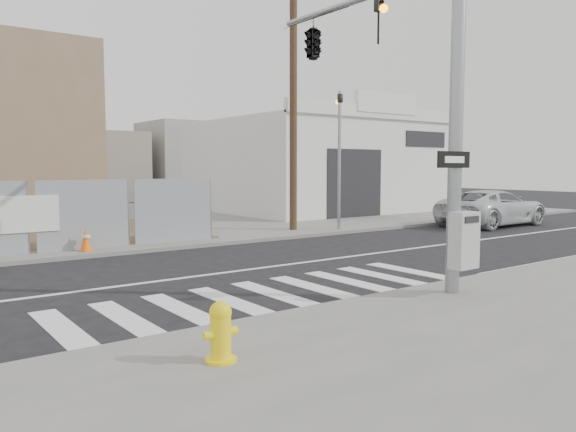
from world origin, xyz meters
TOP-DOWN VIEW (x-y plane):
  - ground at (0.00, 0.00)m, footprint 100.00×100.00m
  - sidewalk_far at (0.00, 14.00)m, footprint 50.00×20.00m
  - signal_pole at (2.49, -2.05)m, footprint 0.96×5.87m
  - far_signal_pole at (8.00, 4.60)m, footprint 0.16×0.20m
  - concrete_wall_right at (-0.50, 14.08)m, footprint 5.50×1.30m
  - auto_shop at (14.00, 12.97)m, footprint 12.00×10.20m
  - utility_pole_right at (6.50, 5.50)m, footprint 1.60×0.28m
  - fire_hydrant at (-2.92, -5.52)m, footprint 0.47×0.46m
  - suv at (14.92, 2.56)m, footprint 5.52×2.67m
  - traffic_cone_d at (-1.48, 4.66)m, footprint 0.44×0.44m

SIDE VIEW (x-z plane):
  - ground at x=0.00m, z-range 0.00..0.00m
  - sidewalk_far at x=0.00m, z-range 0.00..0.12m
  - traffic_cone_d at x=-1.48m, z-range 0.11..0.76m
  - fire_hydrant at x=-2.92m, z-range 0.12..0.86m
  - suv at x=14.92m, z-range 0.00..1.52m
  - auto_shop at x=14.00m, z-range -0.44..5.51m
  - concrete_wall_right at x=-0.50m, z-range -0.62..7.38m
  - far_signal_pole at x=8.00m, z-range 0.68..6.28m
  - signal_pole at x=2.49m, z-range 1.28..8.28m
  - utility_pole_right at x=6.50m, z-range 0.20..10.20m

